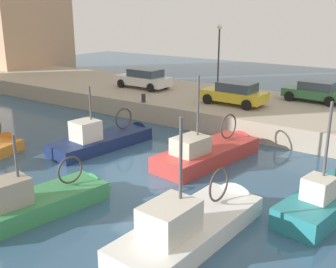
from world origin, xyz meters
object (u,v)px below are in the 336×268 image
fishing_boat_navy (107,144)px  quay_streetlamp (219,47)px  mooring_bollard_mid (144,98)px  fishing_boat_teal (327,207)px  fishing_boat_white (197,230)px  fishing_boat_green (47,206)px  parked_car_green (315,91)px  fishing_boat_red (212,157)px  parked_car_yellow (234,93)px  parked_car_white (144,78)px

fishing_boat_navy → quay_streetlamp: quay_streetlamp is taller
quay_streetlamp → mooring_bollard_mid: bearing=157.1°
fishing_boat_teal → mooring_bollard_mid: 14.77m
fishing_boat_navy → mooring_bollard_mid: fishing_boat_navy is taller
fishing_boat_navy → fishing_boat_teal: size_ratio=1.16×
fishing_boat_navy → fishing_boat_white: size_ratio=0.98×
fishing_boat_white → fishing_boat_green: bearing=107.3°
mooring_bollard_mid → quay_streetlamp: quay_streetlamp is taller
fishing_boat_white → parked_car_green: size_ratio=1.74×
fishing_boat_white → parked_car_green: 17.07m
fishing_boat_red → fishing_boat_teal: (-2.15, -6.04, -0.01)m
fishing_boat_white → mooring_bollard_mid: bearing=45.2°
fishing_boat_white → fishing_boat_red: size_ratio=0.99×
fishing_boat_red → fishing_boat_white: bearing=-154.6°
fishing_boat_red → parked_car_green: 10.84m
mooring_bollard_mid → fishing_boat_green: bearing=-157.5°
fishing_boat_red → parked_car_yellow: size_ratio=1.67×
parked_car_white → mooring_bollard_mid: bearing=-142.0°
fishing_boat_white → parked_car_green: bearing=4.5°
fishing_boat_navy → fishing_boat_white: (-4.93, -8.63, 0.01)m
fishing_boat_green → parked_car_white: size_ratio=1.35×
fishing_boat_red → parked_car_yellow: bearing=18.1°
fishing_boat_green → fishing_boat_white: 5.64m
fishing_boat_white → quay_streetlamp: size_ratio=1.41×
fishing_boat_white → mooring_bollard_mid: size_ratio=12.41×
fishing_boat_white → fishing_boat_teal: fishing_boat_teal is taller
fishing_boat_green → fishing_boat_white: size_ratio=0.88×
fishing_boat_green → quay_streetlamp: size_ratio=1.24×
fishing_boat_white → parked_car_yellow: fishing_boat_white is taller
fishing_boat_navy → fishing_boat_red: size_ratio=0.97×
fishing_boat_navy → parked_car_green: fishing_boat_navy is taller
fishing_boat_red → quay_streetlamp: size_ratio=1.43×
parked_car_green → mooring_bollard_mid: bearing=126.2°
fishing_boat_teal → parked_car_yellow: size_ratio=1.39×
fishing_boat_green → parked_car_yellow: (14.77, -0.17, 1.81)m
fishing_boat_red → fishing_boat_navy: bearing=104.5°
fishing_boat_teal → parked_car_green: bearing=18.8°
parked_car_white → quay_streetlamp: quay_streetlamp is taller
fishing_boat_white → parked_car_white: size_ratio=1.53×
fishing_boat_green → fishing_boat_teal: bearing=-54.9°
fishing_boat_green → fishing_boat_navy: bearing=26.1°
fishing_boat_green → parked_car_yellow: 14.89m
fishing_boat_teal → parked_car_yellow: fishing_boat_teal is taller
fishing_boat_green → fishing_boat_white: bearing=-72.7°
fishing_boat_teal → parked_car_white: bearing=58.7°
fishing_boat_navy → quay_streetlamp: size_ratio=1.39×
parked_car_yellow → parked_car_green: size_ratio=1.06×
fishing_boat_white → mooring_bollard_mid: 14.68m
fishing_boat_navy → fishing_boat_teal: fishing_boat_teal is taller
fishing_boat_white → parked_car_white: fishing_boat_white is taller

